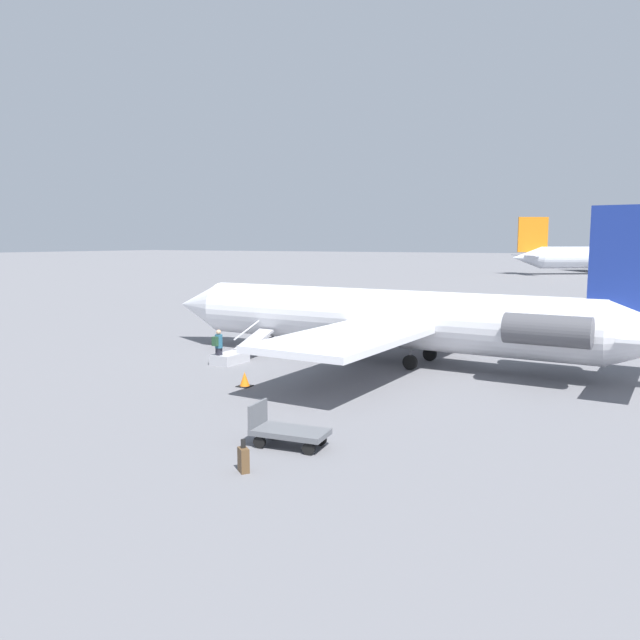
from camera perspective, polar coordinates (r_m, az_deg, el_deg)
The scene contains 8 objects.
ground_plane at distance 31.30m, azimuth 5.66°, elevation -3.75°, with size 600.00×600.00×0.00m, color slate.
airplane_main at distance 30.58m, azimuth 7.30°, elevation 0.17°, with size 27.25×20.13×7.37m.
airplane_far_center at distance 127.25m, azimuth 26.28°, elevation 5.17°, with size 39.41×31.09×10.27m.
boarding_stairs at distance 31.12m, azimuth -7.77°, elevation -3.12°, with size 1.17×4.06×1.79m.
passenger at distance 30.25m, azimuth -9.28°, elevation -2.26°, with size 0.36×0.55×1.74m.
luggage_cart at distance 18.40m, azimuth -3.11°, elevation -10.09°, with size 2.31×1.34×1.22m.
suitcase at distance 16.59m, azimuth -7.01°, elevation -12.56°, with size 0.42×0.39×0.88m.
traffic_cone_near_stairs at distance 25.89m, azimuth -6.90°, elevation -5.44°, with size 0.55×0.55×0.61m.
Camera 1 is at (-11.88, 28.35, 5.92)m, focal length 35.00 mm.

